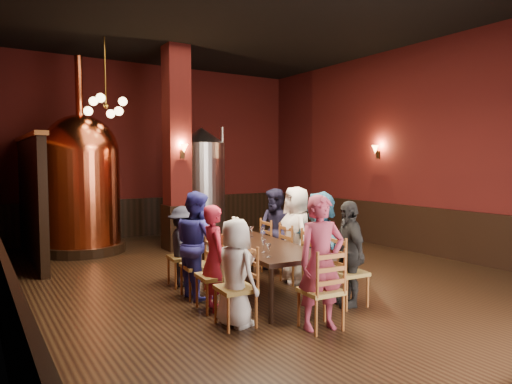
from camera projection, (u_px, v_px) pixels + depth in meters
room at (256, 145)px, 7.90m from camera, size 10.00×10.02×4.50m
wainscot_right at (406, 228)px, 10.13m from camera, size 0.08×9.90×1.00m
wainscot_back at (157, 216)px, 12.20m from camera, size 7.90×0.08×1.00m
column at (177, 149)px, 10.10m from camera, size 0.58×0.58×4.50m
partition at (32, 201)px, 8.96m from camera, size 0.22×3.50×2.40m
pendant_cluster at (106, 106)px, 9.33m from camera, size 0.90×0.90×1.70m
sconce_wall at (378, 151)px, 10.66m from camera, size 0.20×0.20×0.36m
sconce_column at (182, 151)px, 9.85m from camera, size 0.20×0.20×0.36m
dining_table at (260, 249)px, 6.72m from camera, size 1.21×2.48×0.75m
chair_0 at (236, 288)px, 5.46m from camera, size 0.50×0.50×0.92m
person_0 at (236, 273)px, 5.45m from camera, size 0.51×0.69×1.29m
chair_1 at (215, 275)px, 6.05m from camera, size 0.50×0.50×0.92m
person_1 at (214, 258)px, 6.04m from camera, size 0.41×0.55×1.40m
chair_2 at (197, 265)px, 6.64m from camera, size 0.50×0.50×0.92m
person_2 at (197, 244)px, 6.62m from camera, size 0.39×0.76×1.55m
chair_3 at (183, 257)px, 7.23m from camera, size 0.50×0.50×0.92m
person_3 at (183, 246)px, 7.22m from camera, size 0.63×0.90×1.27m
chair_4 at (348, 272)px, 6.24m from camera, size 0.50×0.50×0.92m
person_4 at (349, 253)px, 6.22m from camera, size 0.63×0.92×1.44m
chair_5 at (320, 262)px, 6.83m from camera, size 0.50×0.50×0.92m
person_5 at (320, 242)px, 6.81m from camera, size 0.79×1.49×1.53m
chair_6 at (296, 254)px, 7.41m from camera, size 0.50×0.50×0.92m
person_6 at (296, 235)px, 7.39m from camera, size 0.68×0.87×1.56m
chair_7 at (276, 247)px, 8.01m from camera, size 0.50×0.50×0.92m
person_7 at (276, 231)px, 7.99m from camera, size 0.51×0.79×1.50m
chair_8 at (321, 290)px, 5.36m from camera, size 0.50×0.50×0.92m
person_8 at (321, 262)px, 5.34m from camera, size 0.65×0.50×1.59m
copper_kettle at (81, 182)px, 9.79m from camera, size 1.78×1.78×4.20m
steel_vessel at (202, 183)px, 11.56m from camera, size 1.47×1.47×2.82m
rose_vase at (236, 223)px, 7.62m from camera, size 0.18×0.18×0.31m
wine_glass_0 at (248, 235)px, 7.03m from camera, size 0.07×0.07×0.17m
wine_glass_1 at (263, 233)px, 7.25m from camera, size 0.07×0.07×0.17m
wine_glass_2 at (252, 232)px, 7.35m from camera, size 0.07×0.07×0.17m
wine_glass_3 at (269, 250)px, 5.83m from camera, size 0.07×0.07×0.17m
wine_glass_4 at (264, 246)px, 6.13m from camera, size 0.07×0.07×0.17m
wine_glass_5 at (226, 236)px, 6.94m from camera, size 0.07×0.07×0.17m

